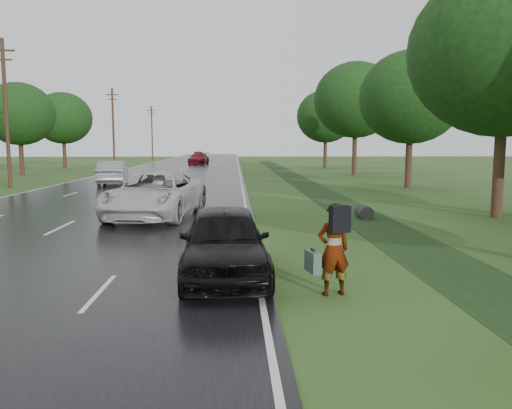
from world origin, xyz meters
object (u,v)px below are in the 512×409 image
object	(u,v)px
white_pickup	(156,194)
silver_sedan	(113,173)
pedestrian	(333,248)
dark_sedan	(224,241)

from	to	relation	value
white_pickup	silver_sedan	bearing A→B (deg)	117.47
white_pickup	silver_sedan	world-z (taller)	white_pickup
white_pickup	pedestrian	bearing A→B (deg)	-55.85
silver_sedan	white_pickup	bearing A→B (deg)	101.40
dark_sedan	pedestrian	bearing A→B (deg)	-34.43
pedestrian	dark_sedan	world-z (taller)	pedestrian
pedestrian	white_pickup	size ratio (longest dim) A/B	0.28
pedestrian	silver_sedan	world-z (taller)	pedestrian
white_pickup	dark_sedan	distance (m)	9.88
pedestrian	white_pickup	bearing A→B (deg)	-76.52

